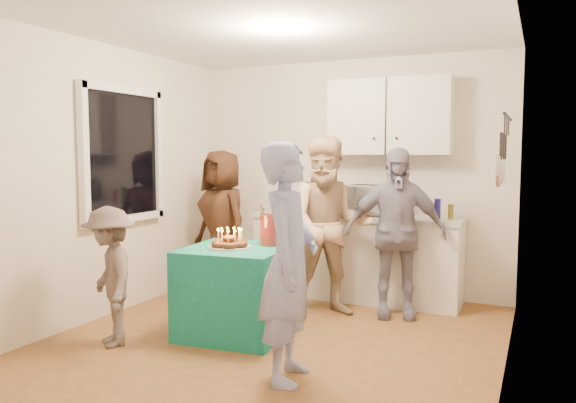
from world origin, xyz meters
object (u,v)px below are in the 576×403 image
at_px(man_birthday, 289,262).
at_px(woman_back_right, 395,233).
at_px(party_table, 237,291).
at_px(counter, 356,259).
at_px(woman_back_center, 329,226).
at_px(woman_back_left, 222,222).
at_px(child_near_left, 110,276).
at_px(microwave, 373,200).
at_px(punch_jar, 273,226).

distance_m(man_birthday, woman_back_right, 1.82).
xyz_separation_m(party_table, woman_back_right, (1.12, 1.10, 0.43)).
distance_m(counter, man_birthday, 2.34).
height_order(counter, man_birthday, man_birthday).
distance_m(woman_back_center, woman_back_right, 0.63).
bearing_deg(woman_back_center, woman_back_left, 144.79).
bearing_deg(woman_back_left, counter, 40.08).
xyz_separation_m(counter, woman_back_right, (0.54, -0.50, 0.38)).
bearing_deg(party_table, child_near_left, -139.82).
bearing_deg(woman_back_right, party_table, -153.02).
height_order(counter, woman_back_left, woman_back_left).
distance_m(man_birthday, woman_back_center, 1.62).
bearing_deg(counter, woman_back_left, -164.88).
bearing_deg(microwave, counter, -178.09).
bearing_deg(punch_jar, microwave, 68.60).
distance_m(microwave, woman_back_left, 1.69).
bearing_deg(punch_jar, woman_back_left, 138.91).
height_order(man_birthday, woman_back_center, woman_back_center).
relative_size(man_birthday, woman_back_center, 0.95).
height_order(woman_back_center, child_near_left, woman_back_center).
xyz_separation_m(microwave, child_near_left, (-1.55, -2.27, -0.50)).
distance_m(counter, woman_back_right, 0.83).
height_order(punch_jar, woman_back_center, woman_back_center).
bearing_deg(child_near_left, woman_back_center, 87.37).
relative_size(woman_back_right, child_near_left, 1.42).
relative_size(microwave, man_birthday, 0.34).
distance_m(microwave, woman_back_right, 0.67).
relative_size(counter, woman_back_left, 1.38).
bearing_deg(microwave, child_near_left, -122.45).
relative_size(punch_jar, man_birthday, 0.21).
distance_m(party_table, woman_back_center, 1.14).
relative_size(counter, woman_back_right, 1.36).
xyz_separation_m(microwave, woman_back_right, (0.36, -0.50, -0.26)).
relative_size(microwave, child_near_left, 0.50).
relative_size(woman_back_left, woman_back_center, 0.93).
bearing_deg(woman_back_right, woman_back_left, 159.26).
height_order(microwave, party_table, microwave).
relative_size(party_table, woman_back_left, 0.53).
xyz_separation_m(counter, microwave, (0.18, 0.00, 0.64)).
distance_m(woman_back_right, child_near_left, 2.62).
height_order(party_table, punch_jar, punch_jar).
bearing_deg(counter, child_near_left, -121.14).
relative_size(party_table, woman_back_center, 0.49).
distance_m(counter, punch_jar, 1.48).
bearing_deg(party_table, microwave, 64.67).
bearing_deg(party_table, man_birthday, -40.65).
relative_size(woman_back_center, child_near_left, 1.52).
bearing_deg(woman_back_left, child_near_left, -62.80).
distance_m(microwave, party_table, 1.90).
relative_size(party_table, child_near_left, 0.75).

